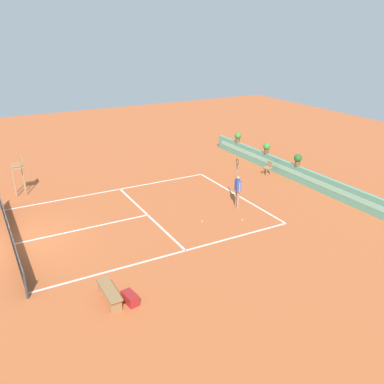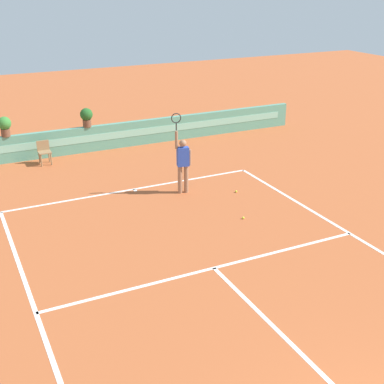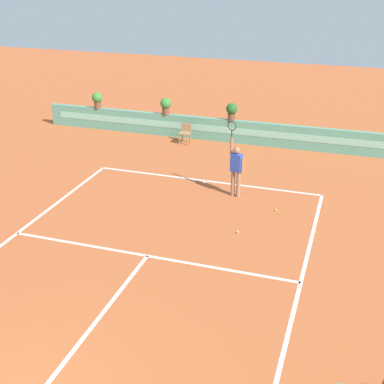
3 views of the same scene
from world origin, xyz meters
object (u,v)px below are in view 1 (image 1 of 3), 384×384
tennis_ball_mid_court (242,220)px  potted_plant_centre (298,159)px  ball_kid_chair (268,167)px  bench_courtside (110,292)px  potted_plant_left (267,147)px  potted_plant_far_left (238,137)px  gear_bag (130,298)px  tennis_player (238,188)px  tennis_ball_near_baseline (202,221)px  umpire_chair (19,172)px

tennis_ball_mid_court → potted_plant_centre: bearing=116.4°
ball_kid_chair → bench_courtside: bearing=-58.6°
potted_plant_left → potted_plant_far_left: same height
tennis_ball_mid_court → bench_courtside: bearing=-68.0°
gear_bag → tennis_player: (-5.05, 7.89, 0.87)m
tennis_ball_near_baseline → bench_courtside: bearing=-56.4°
potted_plant_centre → potted_plant_left: 3.00m
umpire_chair → tennis_player: (7.34, 9.69, -0.29)m
gear_bag → potted_plant_left: 16.46m
gear_bag → tennis_player: tennis_player is taller
tennis_ball_mid_court → tennis_player: bearing=154.3°
tennis_ball_near_baseline → potted_plant_left: 9.64m
ball_kid_chair → potted_plant_far_left: (-4.52, 0.73, 0.93)m
potted_plant_centre → potted_plant_left: (-3.00, 0.00, 0.00)m
gear_bag → tennis_ball_near_baseline: (-4.35, 5.36, -0.15)m
potted_plant_far_left → tennis_ball_near_baseline: bearing=-42.8°
ball_kid_chair → gear_bag: size_ratio=1.21×
umpire_chair → potted_plant_far_left: 15.14m
umpire_chair → ball_kid_chair: bearing=74.6°
tennis_player → tennis_ball_near_baseline: (0.71, -2.53, -1.02)m
ball_kid_chair → potted_plant_left: bearing=147.8°
bench_courtside → potted_plant_far_left: 18.77m
potted_plant_left → potted_plant_far_left: 3.36m
ball_kid_chair → bench_courtside: (8.03, -13.18, -0.10)m
bench_courtside → potted_plant_centre: potted_plant_centre is taller
gear_bag → potted_plant_far_left: 18.62m
tennis_player → tennis_ball_mid_court: 1.97m
potted_plant_centre → potted_plant_left: same height
potted_plant_centre → potted_plant_far_left: bearing=180.0°
umpire_chair → tennis_ball_near_baseline: bearing=41.7°
bench_courtside → potted_plant_centre: 15.27m
tennis_player → ball_kid_chair: bearing=125.7°
tennis_ball_near_baseline → potted_plant_left: bearing=123.3°
bench_courtside → potted_plant_left: size_ratio=2.21×
potted_plant_centre → potted_plant_far_left: size_ratio=1.00×
umpire_chair → potted_plant_centre: 16.20m
gear_bag → potted_plant_centre: bearing=116.3°
gear_bag → potted_plant_centre: (-6.59, 13.33, 1.23)m
tennis_player → potted_plant_far_left: tennis_player is taller
bench_courtside → ball_kid_chair: bearing=121.4°
tennis_ball_near_baseline → tennis_ball_mid_court: (0.82, 1.79, 0.00)m
potted_plant_left → potted_plant_centre: bearing=0.0°
gear_bag → ball_kid_chair: bearing=123.8°
tennis_ball_near_baseline → umpire_chair: bearing=-138.3°
tennis_ball_near_baseline → potted_plant_centre: potted_plant_centre is taller
umpire_chair → gear_bag: size_ratio=3.06×
potted_plant_centre → potted_plant_far_left: same height
umpire_chair → ball_kid_chair: (3.96, 14.39, -0.86)m
gear_bag → potted_plant_left: bearing=125.7°
gear_bag → tennis_player: size_ratio=0.27×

